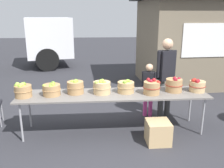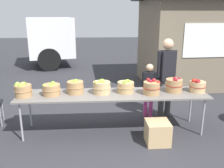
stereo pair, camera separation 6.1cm
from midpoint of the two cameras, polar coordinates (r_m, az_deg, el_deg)
The scene contains 14 objects.
ground_plane at distance 4.76m, azimuth 0.62°, elevation -10.89°, with size 40.00×40.00×0.00m, color #2D2D33.
market_table at distance 4.48m, azimuth 0.65°, elevation -2.68°, with size 3.50×0.76×0.75m.
apple_basket_green_0 at distance 4.56m, azimuth -20.00°, elevation -1.35°, with size 0.32×0.32×0.27m.
apple_basket_green_1 at distance 4.49m, azimuth -13.79°, elevation -1.21°, with size 0.33×0.33×0.26m.
apple_basket_green_2 at distance 4.51m, azimuth -8.32°, elevation -0.69°, with size 0.32×0.32×0.28m.
apple_basket_green_3 at distance 4.45m, azimuth -2.07°, elevation -0.72°, with size 0.34×0.34×0.27m.
apple_basket_green_4 at distance 4.51m, azimuth 3.68°, elevation -0.66°, with size 0.33×0.33×0.26m.
apple_basket_red_0 at distance 4.48m, azimuth 9.76°, elevation -0.79°, with size 0.32×0.32×0.29m.
apple_basket_red_1 at distance 4.70m, azimuth 14.87°, elevation -0.27°, with size 0.33×0.33×0.30m.
apple_basket_red_2 at distance 4.83m, azimuth 19.93°, elevation -0.46°, with size 0.31×0.31×0.26m.
vendor_adult at distance 5.20m, azimuth 13.09°, elevation 2.77°, with size 0.44×0.30×1.70m.
child_customer at distance 5.21m, azimuth 9.08°, elevation -0.50°, with size 0.29×0.23×1.18m.
food_kiosk at distance 8.16m, azimuth 18.85°, elevation 9.79°, with size 3.65×3.09×2.74m.
produce_crate at distance 4.32m, azimuth 11.14°, elevation -11.20°, with size 0.40×0.40×0.40m, color tan.
Camera 2 is at (-0.31, -4.23, 2.16)m, focal length 38.57 mm.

